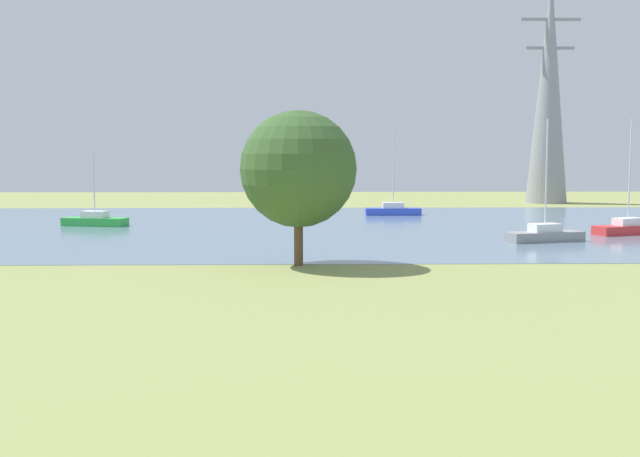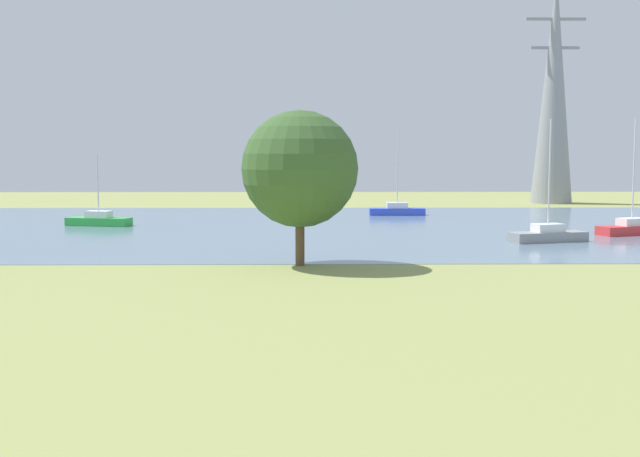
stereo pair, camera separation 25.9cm
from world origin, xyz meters
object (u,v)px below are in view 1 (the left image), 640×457
object	(u,v)px
tree_west_near	(298,169)
electricity_pylon	(549,89)
sailboat_green	(95,220)
sailboat_red	(628,228)
sailboat_gray	(545,234)
sailboat_blue	(393,210)

from	to	relation	value
tree_west_near	electricity_pylon	size ratio (longest dim) A/B	0.31
sailboat_green	sailboat_red	size ratio (longest dim) A/B	0.69
sailboat_gray	sailboat_blue	xyz separation A→B (m)	(-6.94, 20.99, 0.00)
sailboat_green	sailboat_gray	world-z (taller)	sailboat_gray
sailboat_green	sailboat_blue	distance (m)	25.36
tree_west_near	electricity_pylon	bearing A→B (deg)	60.78
sailboat_gray	electricity_pylon	distance (m)	41.22
sailboat_red	tree_west_near	distance (m)	26.42
sailboat_blue	tree_west_near	xyz separation A→B (m)	(-8.13, -30.99, 4.20)
sailboat_blue	electricity_pylon	distance (m)	27.66
tree_west_near	sailboat_blue	bearing A→B (deg)	75.31
tree_west_near	electricity_pylon	xyz separation A→B (m)	(26.71, 47.75, 7.59)
sailboat_green	sailboat_red	world-z (taller)	sailboat_red
sailboat_blue	sailboat_red	bearing A→B (deg)	-50.70
tree_west_near	electricity_pylon	world-z (taller)	electricity_pylon
sailboat_red	sailboat_blue	distance (m)	21.76
sailboat_green	sailboat_blue	world-z (taller)	sailboat_blue
sailboat_red	electricity_pylon	size ratio (longest dim) A/B	0.31
sailboat_green	tree_west_near	size ratio (longest dim) A/B	0.71
electricity_pylon	tree_west_near	bearing A→B (deg)	-119.22
sailboat_gray	electricity_pylon	xyz separation A→B (m)	(11.65, 37.75, 11.78)
sailboat_gray	tree_west_near	distance (m)	18.56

